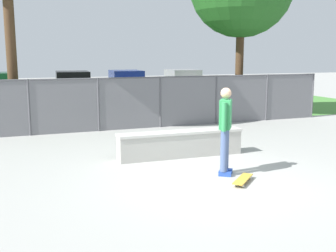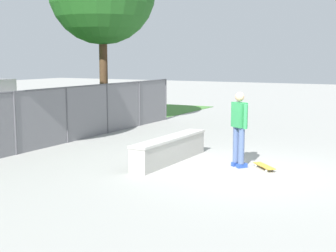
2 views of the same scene
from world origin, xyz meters
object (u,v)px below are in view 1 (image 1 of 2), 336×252
at_px(skateboard, 243,179).
at_px(car_white, 183,84).
at_px(car_black, 73,88).
at_px(car_blue, 127,86).
at_px(concrete_ledge, 181,144).
at_px(skateboarder, 225,127).

xyz_separation_m(skateboard, car_white, (4.91, 14.77, 0.77)).
bearing_deg(car_black, car_blue, 5.77).
relative_size(concrete_ledge, skateboarder, 1.73).
height_order(skateboarder, car_blue, skateboarder).
bearing_deg(car_blue, concrete_ledge, -98.93).
height_order(skateboarder, car_black, skateboarder).
bearing_deg(skateboard, car_white, 71.61).
height_order(skateboarder, skateboard, skateboarder).
height_order(concrete_ledge, car_black, car_black).
relative_size(concrete_ledge, car_black, 0.73).
bearing_deg(skateboarder, skateboard, -83.37).
xyz_separation_m(skateboard, car_blue, (1.59, 14.72, 0.77)).
relative_size(concrete_ledge, car_white, 0.73).
bearing_deg(skateboarder, concrete_ledge, 98.91).
xyz_separation_m(concrete_ledge, skateboarder, (0.27, -1.74, 0.68)).
height_order(car_blue, car_white, same).
xyz_separation_m(car_blue, car_white, (3.32, 0.05, 0.00)).
xyz_separation_m(car_black, car_blue, (2.88, 0.29, 0.00)).
bearing_deg(car_white, skateboard, -108.39).
bearing_deg(skateboard, car_black, 95.07).
relative_size(concrete_ledge, skateboard, 4.41).
xyz_separation_m(concrete_ledge, car_blue, (1.94, 12.36, 0.51)).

